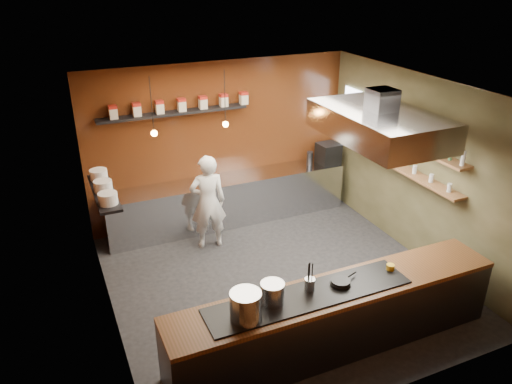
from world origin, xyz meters
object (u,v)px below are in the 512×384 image
stockpot_large (246,306)px  espresso_machine (328,153)px  stockpot_small (272,293)px  extractor_hood (379,124)px  chef (208,202)px

stockpot_large → espresso_machine: espresso_machine is taller
espresso_machine → stockpot_small: bearing=-132.2°
stockpot_large → stockpot_small: stockpot_large is taller
extractor_hood → stockpot_large: extractor_hood is taller
stockpot_small → extractor_hood: bearing=27.9°
stockpot_small → espresso_machine: espresso_machine is taller
stockpot_small → espresso_machine: 4.72m
stockpot_small → chef: chef is taller
extractor_hood → chef: (-1.94, 1.87, -1.66)m
espresso_machine → chef: chef is taller
chef → stockpot_small: bearing=93.3°
stockpot_large → stockpot_small: 0.42m
espresso_machine → chef: size_ratio=0.24×
extractor_hood → espresso_machine: extractor_hood is taller
extractor_hood → stockpot_large: 3.20m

